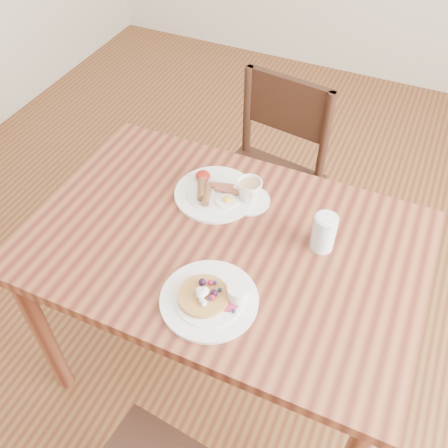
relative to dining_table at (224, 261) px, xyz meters
name	(u,v)px	position (x,y,z in m)	size (l,w,h in m)	color
ground	(224,361)	(0.00, 0.00, -0.65)	(5.00, 5.00, 0.00)	#5E2E1B
dining_table	(224,261)	(0.00, 0.00, 0.00)	(1.20, 0.80, 0.75)	brown
chair_far	(267,174)	(-0.08, 0.63, -0.16)	(0.47, 0.47, 0.88)	black
pancake_plate	(211,298)	(0.06, -0.22, 0.11)	(0.27, 0.27, 0.06)	white
breakfast_plate	(214,192)	(-0.11, 0.17, 0.11)	(0.27, 0.27, 0.04)	white
teacup_saucer	(249,193)	(0.00, 0.19, 0.14)	(0.14, 0.14, 0.09)	white
water_glass	(324,233)	(0.28, 0.10, 0.16)	(0.07, 0.07, 0.12)	silver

